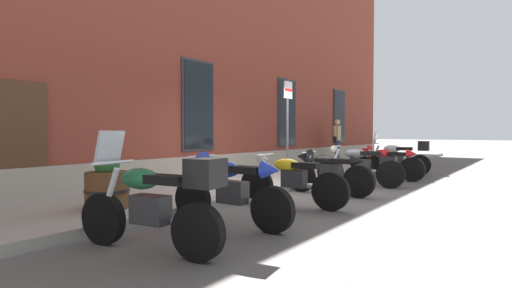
{
  "coord_description": "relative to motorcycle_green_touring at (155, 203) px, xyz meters",
  "views": [
    {
      "loc": [
        -7.58,
        -4.6,
        1.35
      ],
      "look_at": [
        -1.17,
        0.19,
        1.11
      ],
      "focal_mm": 26.85,
      "sensor_mm": 36.0,
      "label": 1
    }
  ],
  "objects": [
    {
      "name": "motorcycle_red_sport",
      "position": [
        8.26,
        0.17,
        -0.03
      ],
      "size": [
        0.62,
        2.1,
        0.99
      ],
      "color": "black",
      "rests_on": "ground_plane"
    },
    {
      "name": "motorcycle_black_sport",
      "position": [
        4.85,
        0.32,
        -0.03
      ],
      "size": [
        0.62,
        2.03,
        0.99
      ],
      "color": "black",
      "rests_on": "ground_plane"
    },
    {
      "name": "pedestrian_tan_coat",
      "position": [
        12.18,
        3.43,
        0.57
      ],
      "size": [
        0.66,
        0.24,
        1.75
      ],
      "color": "#2D3351",
      "rests_on": "sidewalk"
    },
    {
      "name": "ground_plane",
      "position": [
        4.87,
        1.17,
        -0.57
      ],
      "size": [
        140.0,
        140.0,
        0.0
      ],
      "primitive_type": "plane",
      "color": "#565451"
    },
    {
      "name": "barrel_planter",
      "position": [
        0.7,
        2.05,
        -0.05
      ],
      "size": [
        0.7,
        0.7,
        0.92
      ],
      "color": "brown",
      "rests_on": "sidewalk"
    },
    {
      "name": "motorcycle_green_touring",
      "position": [
        0.0,
        0.0,
        0.0
      ],
      "size": [
        0.74,
        2.0,
        1.38
      ],
      "color": "black",
      "rests_on": "ground_plane"
    },
    {
      "name": "motorcycle_grey_naked",
      "position": [
        6.47,
        0.22,
        -0.07
      ],
      "size": [
        0.65,
        2.15,
        1.02
      ],
      "color": "black",
      "rests_on": "ground_plane"
    },
    {
      "name": "motorcycle_silver_touring",
      "position": [
        9.93,
        0.25,
        -0.0
      ],
      "size": [
        0.74,
        2.14,
        1.37
      ],
      "color": "black",
      "rests_on": "ground_plane"
    },
    {
      "name": "motorcycle_yellow_naked",
      "position": [
        3.25,
        0.23,
        -0.09
      ],
      "size": [
        0.62,
        2.18,
        0.95
      ],
      "color": "black",
      "rests_on": "ground_plane"
    },
    {
      "name": "motorcycle_blue_sport",
      "position": [
        1.44,
        0.23,
        0.01
      ],
      "size": [
        0.62,
        2.06,
        1.07
      ],
      "color": "black",
      "rests_on": "ground_plane"
    },
    {
      "name": "lane_stripe",
      "position": [
        4.87,
        -2.03,
        -0.57
      ],
      "size": [
        33.79,
        0.12,
        0.01
      ],
      "primitive_type": "cube",
      "color": "silver",
      "rests_on": "ground_plane"
    },
    {
      "name": "sidewalk",
      "position": [
        4.87,
        2.72,
        -0.5
      ],
      "size": [
        33.79,
        3.09,
        0.15
      ],
      "primitive_type": "cube",
      "color": "gray",
      "rests_on": "ground_plane"
    },
    {
      "name": "parking_sign",
      "position": [
        5.76,
        1.86,
        1.22
      ],
      "size": [
        0.36,
        0.07,
        2.55
      ],
      "color": "#4C4C51",
      "rests_on": "sidewalk"
    },
    {
      "name": "brick_pub_facade",
      "position": [
        4.87,
        7.21,
        4.64
      ],
      "size": [
        27.79,
        5.99,
        10.43
      ],
      "color": "brown",
      "rests_on": "ground_plane"
    }
  ]
}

